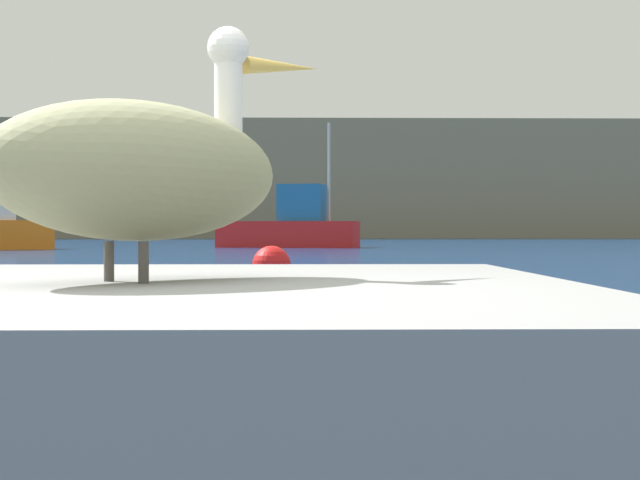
% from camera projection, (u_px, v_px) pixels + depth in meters
% --- Properties ---
extents(hillside_backdrop, '(140.00, 11.98, 9.75)m').
position_uv_depth(hillside_backdrop, '(294.00, 182.00, 82.70)').
color(hillside_backdrop, '#7F755B').
rests_on(hillside_backdrop, ground).
extents(pier_dock, '(2.54, 2.64, 0.72)m').
position_uv_depth(pier_dock, '(140.00, 405.00, 2.78)').
color(pier_dock, gray).
rests_on(pier_dock, ground).
extents(pelican, '(1.06, 1.12, 0.80)m').
position_uv_depth(pelican, '(143.00, 168.00, 2.78)').
color(pelican, gray).
rests_on(pelican, pier_dock).
extents(fishing_boat_red, '(6.53, 3.27, 5.55)m').
position_uv_depth(fishing_boat_red, '(292.00, 226.00, 42.81)').
color(fishing_boat_red, red).
rests_on(fishing_boat_red, ground).
extents(mooring_buoy, '(0.60, 0.60, 0.60)m').
position_uv_depth(mooring_buoy, '(272.00, 265.00, 14.81)').
color(mooring_buoy, red).
rests_on(mooring_buoy, ground).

